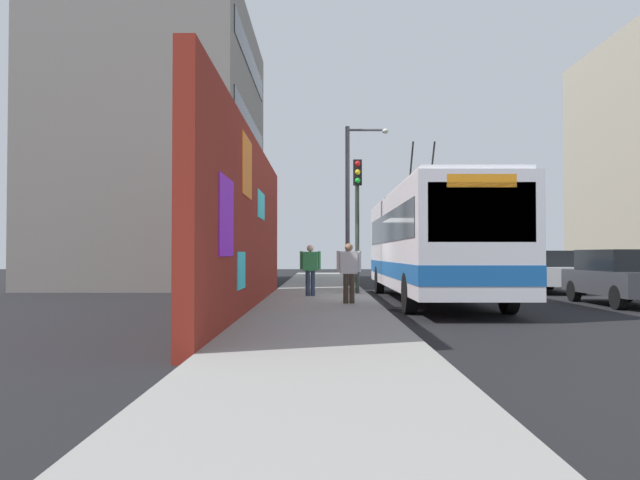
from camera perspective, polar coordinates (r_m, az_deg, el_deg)
The scene contains 12 objects.
ground_plane at distance 19.15m, azimuth 4.77°, elevation -5.66°, with size 80.00×80.00×0.00m, color black.
sidewalk_slab at distance 19.09m, azimuth -0.04°, elevation -5.45°, with size 48.00×3.20×0.15m, color gray.
graffiti_wall at distance 15.62m, azimuth -6.52°, elevation 1.40°, with size 14.95×0.32×4.37m.
building_far_left at distance 31.03m, azimuth -14.28°, elevation 7.95°, with size 13.21×8.44×12.85m.
city_bus at distance 19.10m, azimuth 10.21°, elevation -0.07°, with size 12.12×2.69×5.13m.
parked_car_dark_gray at distance 19.47m, azimuth 26.18°, elevation -3.00°, with size 4.26×1.82×1.58m.
parked_car_white at distance 25.19m, azimuth 19.98°, elevation -2.64°, with size 4.79×1.84×1.58m.
pedestrian_midblock at distance 19.10m, azimuth -0.90°, elevation -2.45°, with size 0.22×0.65×1.59m.
pedestrian_at_curb at distance 16.28m, azimuth 2.69°, elevation -2.65°, with size 0.22×0.65×1.59m.
traffic_light at distance 20.45m, azimuth 3.48°, elevation 3.39°, with size 0.49×0.28×4.45m.
street_lamp at distance 25.84m, azimuth 3.02°, elevation 4.30°, with size 0.44×1.82×6.66m.
curbside_puddle at distance 16.10m, azimuth 7.82°, elevation -6.47°, with size 1.04×1.04×0.00m, color black.
Camera 1 is at (-19.04, 1.53, 1.46)m, focal length 34.53 mm.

